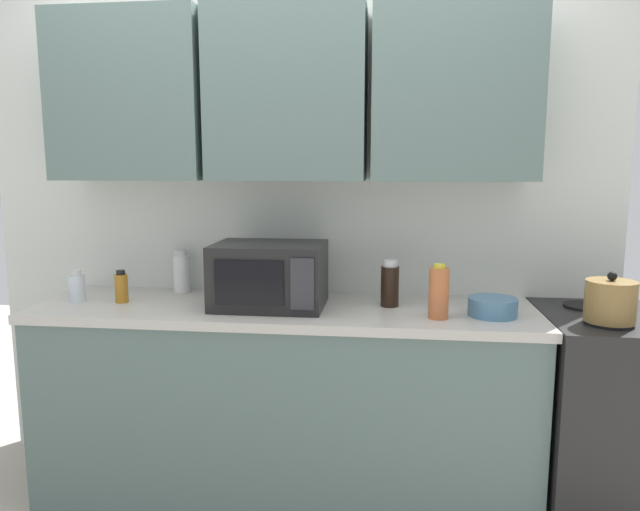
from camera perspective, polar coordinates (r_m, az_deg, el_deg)
name	(u,v)px	position (r m, az deg, el deg)	size (l,w,h in m)	color
wall_back_with_cabinets	(292,154)	(2.73, -2.83, 10.07)	(3.08, 0.38, 2.60)	silver
counter_run	(285,401)	(2.71, -3.51, -14.21)	(2.21, 0.63, 0.90)	slate
stove_range	(630,420)	(2.85, 28.44, -14.13)	(0.76, 0.64, 0.91)	black
kettle	(610,301)	(2.50, 26.86, -4.05)	(0.19, 0.19, 0.20)	olive
microwave	(270,275)	(2.53, -5.02, -1.95)	(0.48, 0.37, 0.28)	black
bottle_white_jar	(182,272)	(2.90, -13.55, -1.60)	(0.08, 0.08, 0.21)	white
bottle_soy_dark	(390,284)	(2.55, 6.95, -2.85)	(0.08, 0.08, 0.21)	black
bottle_amber_vinegar	(121,287)	(2.76, -19.11, -3.01)	(0.06, 0.06, 0.15)	#AD701E
bottle_clear_tall	(77,288)	(2.85, -22.94, -2.95)	(0.07, 0.07, 0.15)	silver
bottle_spice_jar	(439,293)	(2.37, 11.70, -3.63)	(0.08, 0.08, 0.22)	#BC6638
bowl_ceramic_small	(493,307)	(2.48, 16.75, -4.91)	(0.20, 0.20, 0.08)	teal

